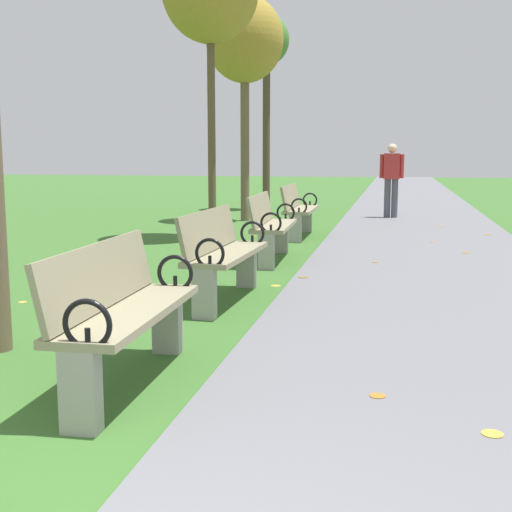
# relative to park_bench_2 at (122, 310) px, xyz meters

# --- Properties ---
(paved_walkway) EXTENTS (3.16, 44.00, 0.02)m
(paved_walkway) POSITION_rel_park_bench_2_xyz_m (2.08, 15.35, -0.48)
(paved_walkway) COLOR slate
(paved_walkway) RESTS_ON ground
(park_bench_2) EXTENTS (0.50, 1.61, 0.90)m
(park_bench_2) POSITION_rel_park_bench_2_xyz_m (0.00, 0.00, 0.00)
(park_bench_2) COLOR gray
(park_bench_2) RESTS_ON ground
(park_bench_3) EXTENTS (0.53, 1.62, 0.90)m
(park_bench_3) POSITION_rel_park_bench_2_xyz_m (0.00, 2.52, 0.00)
(park_bench_3) COLOR gray
(park_bench_3) RESTS_ON ground
(park_bench_4) EXTENTS (0.53, 1.62, 0.90)m
(park_bench_4) POSITION_rel_park_bench_2_xyz_m (0.00, 5.16, 0.00)
(park_bench_4) COLOR gray
(park_bench_4) RESTS_ON ground
(park_bench_5) EXTENTS (0.48, 1.60, 0.90)m
(park_bench_5) POSITION_rel_park_bench_2_xyz_m (-0.00, 7.83, 0.00)
(park_bench_5) COLOR gray
(park_bench_5) RESTS_ON ground
(tree_3) EXTENTS (1.61, 1.61, 4.65)m
(tree_3) POSITION_rel_park_bench_2_xyz_m (-1.52, 10.44, 3.23)
(tree_3) COLOR brown
(tree_3) RESTS_ON ground
(tree_4) EXTENTS (1.13, 1.13, 4.84)m
(tree_4) POSITION_rel_park_bench_2_xyz_m (-1.61, 13.40, 3.55)
(tree_4) COLOR #4C3D2D
(tree_4) RESTS_ON ground
(pedestrian_walking) EXTENTS (0.53, 0.24, 1.62)m
(pedestrian_walking) POSITION_rel_park_bench_2_xyz_m (1.54, 11.63, 0.44)
(pedestrian_walking) COLOR #4C4C56
(pedestrian_walking) RESTS_ON paved_walkway
(scattered_leaves) EXTENTS (5.30, 14.09, 0.02)m
(scattered_leaves) POSITION_rel_park_bench_2_xyz_m (0.91, 3.19, -0.47)
(scattered_leaves) COLOR #BC842D
(scattered_leaves) RESTS_ON ground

